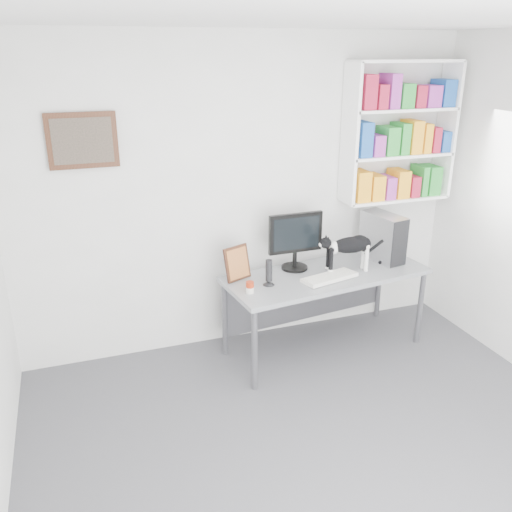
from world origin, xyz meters
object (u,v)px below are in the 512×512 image
Objects in this scene: bookshelf at (400,132)px; soup_can at (250,287)px; keyboard at (329,277)px; leaning_print at (237,262)px; pc_tower at (383,237)px; cat at (349,254)px; speaker at (269,272)px; monitor at (295,241)px; desk at (324,311)px.

bookshelf is 1.97m from soup_can.
leaning_print is at bearing 147.14° from keyboard.
pc_tower is at bearing 12.34° from soup_can.
leaning_print reaches higher than keyboard.
keyboard is 0.90× the size of cat.
bookshelf is 1.20m from cat.
monitor is at bearing 55.14° from speaker.
desk is at bearing 25.35° from speaker.
keyboard is 0.73m from pc_tower.
keyboard is 1.62× the size of leaning_print.
keyboard is at bearing -151.87° from bookshelf.
cat is (0.94, 0.13, 0.12)m from soup_can.
leaning_print is (-1.38, -0.00, -0.07)m from pc_tower.
bookshelf is 0.70× the size of desk.
speaker is 0.75× the size of leaning_print.
leaning_print is at bearing 154.03° from speaker.
bookshelf is at bearing -15.30° from leaning_print.
keyboard is (-0.87, -0.46, -1.09)m from bookshelf.
leaning_print is (-0.21, 0.20, 0.04)m from speaker.
cat is at bearing -32.25° from leaning_print.
pc_tower is (0.84, -0.05, -0.04)m from monitor.
leaning_print reaches higher than speaker.
soup_can is at bearing -174.26° from desk.
speaker is 2.38× the size of soup_can.
bookshelf reaches higher than desk.
speaker is at bearing 178.81° from pc_tower.
monitor is at bearing 33.51° from soup_can.
pc_tower is (0.66, 0.27, 0.20)m from keyboard.
pc_tower is at bearing 27.77° from speaker.
bookshelf is 1.36m from monitor.
pc_tower is 4.55× the size of soup_can.
keyboard is 5.11× the size of soup_can.
desk is 5.93× the size of leaning_print.
bookshelf is at bearing 17.47° from soup_can.
cat is (0.41, -0.22, -0.09)m from monitor.
bookshelf is 2.89× the size of pc_tower.
speaker is at bearing 26.41° from soup_can.
desk is 3.67× the size of keyboard.
bookshelf reaches higher than soup_can.
bookshelf is at bearing 33.39° from cat.
soup_can is 0.18× the size of cat.
soup_can is (-1.58, -0.50, -1.06)m from bookshelf.
leaning_print is at bearing -172.81° from bookshelf.
pc_tower reaches higher than soup_can.
pc_tower reaches higher than leaning_print.
desk is at bearing -31.94° from leaning_print.
pc_tower is at bearing -136.70° from bookshelf.
monitor reaches higher than leaning_print.
speaker is 0.75m from cat.
keyboard is 0.72m from soup_can.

